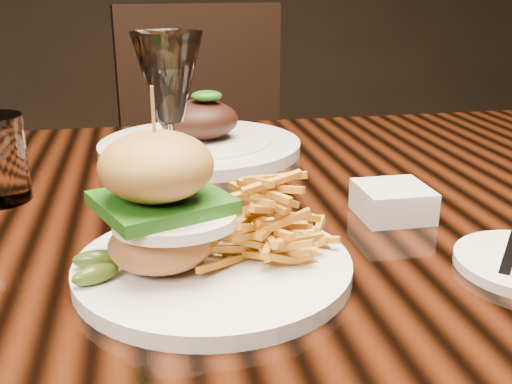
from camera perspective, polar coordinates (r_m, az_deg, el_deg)
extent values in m
cube|color=black|center=(0.74, -2.15, -2.68)|extent=(1.60, 0.90, 0.04)
cylinder|color=silver|center=(0.56, -4.08, -7.09)|extent=(0.26, 0.26, 0.01)
ellipsoid|color=#9C6332|center=(0.54, -9.05, -4.92)|extent=(0.09, 0.09, 0.04)
ellipsoid|color=silver|center=(0.52, -7.73, -2.80)|extent=(0.11, 0.09, 0.01)
ellipsoid|color=orange|center=(0.51, -5.41, -2.34)|extent=(0.02, 0.02, 0.01)
cube|color=#216218|center=(0.53, -9.26, -1.25)|extent=(0.14, 0.13, 0.01)
ellipsoid|color=olive|center=(0.52, -9.48, 2.46)|extent=(0.10, 0.10, 0.06)
cylinder|color=#997547|center=(0.51, -9.66, 5.66)|extent=(0.00, 0.00, 0.08)
ellipsoid|color=#314913|center=(0.53, -15.06, -7.56)|extent=(0.04, 0.03, 0.02)
ellipsoid|color=#314913|center=(0.56, -14.99, -6.17)|extent=(0.04, 0.02, 0.02)
cube|color=silver|center=(0.63, 23.12, -5.12)|extent=(0.08, 0.10, 0.00)
cube|color=silver|center=(0.71, 12.88, -0.87)|extent=(0.09, 0.09, 0.04)
cylinder|color=white|center=(0.70, -7.72, -2.09)|extent=(0.07, 0.07, 0.00)
cylinder|color=white|center=(0.68, -7.93, 2.27)|extent=(0.01, 0.01, 0.11)
cone|color=white|center=(0.66, -8.34, 10.74)|extent=(0.08, 0.08, 0.10)
cylinder|color=silver|center=(0.96, -5.35, 4.31)|extent=(0.32, 0.32, 0.02)
cylinder|color=silver|center=(0.96, -5.35, 4.43)|extent=(0.23, 0.23, 0.02)
ellipsoid|color=black|center=(0.95, -5.43, 6.87)|extent=(0.12, 0.10, 0.06)
ellipsoid|color=#216218|center=(0.93, -4.73, 9.11)|extent=(0.05, 0.03, 0.02)
cube|color=black|center=(1.59, -3.12, -1.11)|extent=(0.52, 0.52, 0.06)
cube|color=black|center=(1.72, -5.27, 9.07)|extent=(0.46, 0.12, 0.50)
cylinder|color=black|center=(1.48, -8.06, -12.61)|extent=(0.04, 0.04, 0.45)
cylinder|color=black|center=(1.58, 5.73, -10.25)|extent=(0.04, 0.04, 0.45)
cylinder|color=black|center=(1.81, -10.51, -6.47)|extent=(0.04, 0.04, 0.45)
cylinder|color=black|center=(1.90, 0.91, -4.91)|extent=(0.04, 0.04, 0.45)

